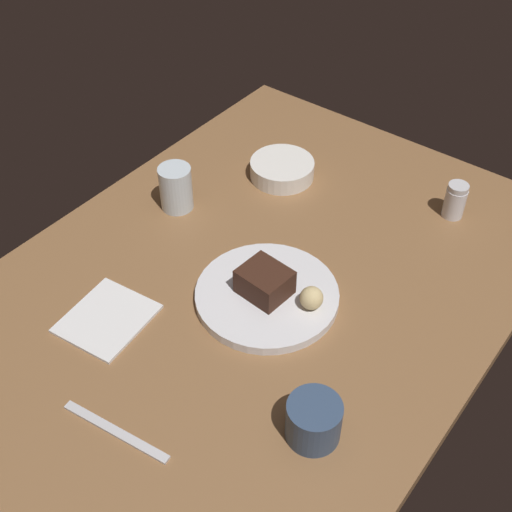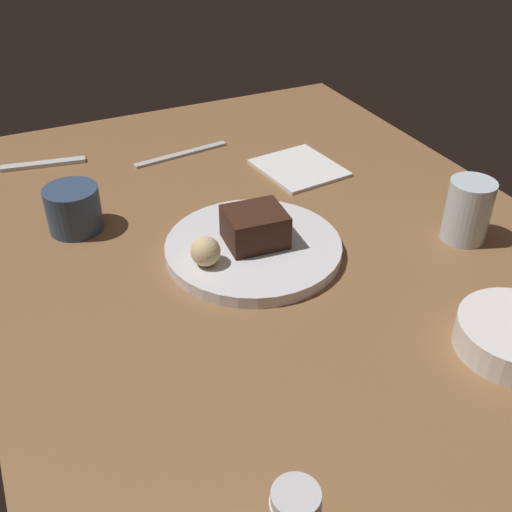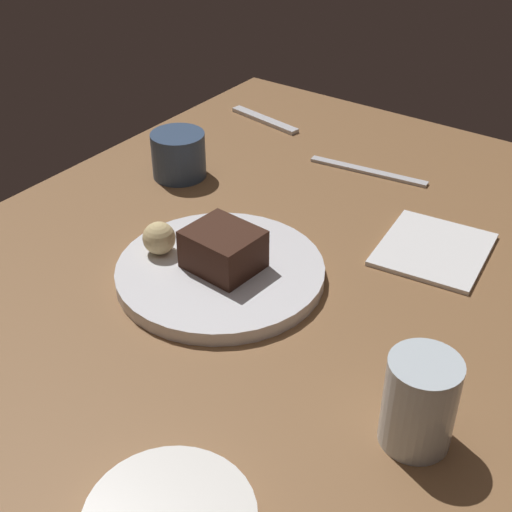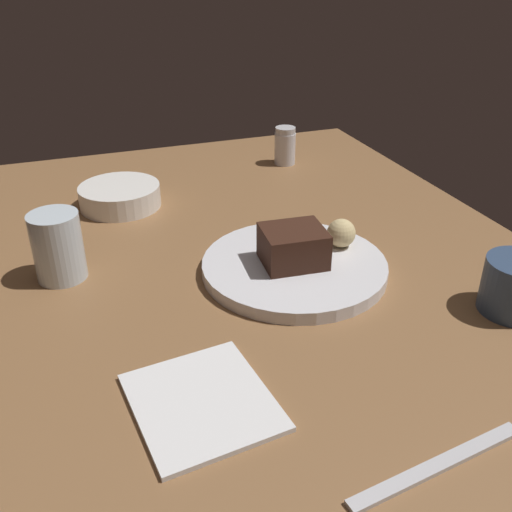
% 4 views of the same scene
% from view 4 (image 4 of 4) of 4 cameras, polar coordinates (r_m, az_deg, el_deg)
% --- Properties ---
extents(dining_table, '(1.20, 0.84, 0.03)m').
position_cam_4_polar(dining_table, '(0.80, 0.71, -2.90)').
color(dining_table, brown).
rests_on(dining_table, ground).
extents(dessert_plate, '(0.26, 0.26, 0.02)m').
position_cam_4_polar(dessert_plate, '(0.80, 3.81, -1.06)').
color(dessert_plate, silver).
rests_on(dessert_plate, dining_table).
extents(chocolate_cake_slice, '(0.08, 0.09, 0.05)m').
position_cam_4_polar(chocolate_cake_slice, '(0.78, 3.71, 0.97)').
color(chocolate_cake_slice, '#381E14').
rests_on(chocolate_cake_slice, dessert_plate).
extents(bread_roll, '(0.04, 0.04, 0.04)m').
position_cam_4_polar(bread_roll, '(0.83, 8.43, 2.26)').
color(bread_roll, '#DBC184').
rests_on(bread_roll, dessert_plate).
extents(salt_shaker, '(0.04, 0.04, 0.08)m').
position_cam_4_polar(salt_shaker, '(1.20, 2.89, 10.83)').
color(salt_shaker, silver).
rests_on(salt_shaker, dining_table).
extents(water_glass, '(0.07, 0.07, 0.09)m').
position_cam_4_polar(water_glass, '(0.81, -19.02, 0.90)').
color(water_glass, silver).
rests_on(water_glass, dining_table).
extents(side_bowl, '(0.14, 0.14, 0.04)m').
position_cam_4_polar(side_bowl, '(1.03, -13.31, 5.80)').
color(side_bowl, white).
rests_on(side_bowl, dining_table).
extents(butter_knife, '(0.04, 0.19, 0.01)m').
position_cam_4_polar(butter_knife, '(0.56, 17.56, -19.15)').
color(butter_knife, silver).
rests_on(butter_knife, dining_table).
extents(folded_napkin, '(0.16, 0.15, 0.01)m').
position_cam_4_polar(folded_napkin, '(0.59, -5.37, -14.18)').
color(folded_napkin, white).
rests_on(folded_napkin, dining_table).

